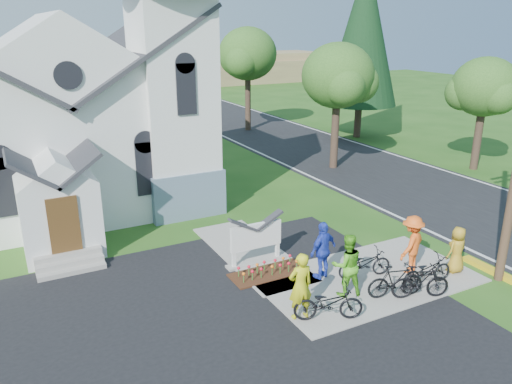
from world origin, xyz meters
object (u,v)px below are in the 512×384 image
bike_3 (396,281)px  cyclist_1 (347,265)px  church_sign (256,236)px  bike_4 (427,271)px  cyclist_3 (412,244)px  cyclist_4 (457,250)px  bike_2 (365,263)px  bike_0 (328,303)px  bike_1 (420,282)px  cyclist_2 (323,250)px  cyclist_0 (300,286)px

bike_3 → cyclist_1: bearing=72.7°
cyclist_1 → bike_3: bearing=161.8°
church_sign → bike_4: church_sign is taller
cyclist_1 → cyclist_3: bearing=-160.2°
bike_3 → cyclist_4: bearing=-67.1°
church_sign → cyclist_3: size_ratio=1.11×
bike_2 → cyclist_3: size_ratio=0.93×
bike_0 → cyclist_4: size_ratio=1.23×
cyclist_3 → bike_3: bearing=11.0°
cyclist_1 → bike_2: size_ratio=1.08×
bike_0 → cyclist_3: size_ratio=0.99×
bike_1 → bike_3: bearing=79.9°
cyclist_2 → cyclist_4: cyclist_2 is taller
bike_0 → cyclist_3: 4.26m
bike_1 → cyclist_3: cyclist_3 is taller
church_sign → bike_2: bearing=-44.3°
cyclist_0 → cyclist_1: 1.98m
cyclist_3 → cyclist_4: bearing=130.7°
cyclist_0 → bike_1: (3.78, -0.79, -0.45)m
bike_1 → cyclist_3: size_ratio=0.90×
bike_2 → bike_3: 1.43m
bike_3 → church_sign: bearing=50.3°
cyclist_0 → bike_4: cyclist_0 is taller
cyclist_2 → bike_3: 2.44m
bike_3 → cyclist_4: 2.96m
bike_3 → bike_4: (1.41, 0.10, -0.04)m
church_sign → bike_2: (2.64, -2.58, -0.50)m
cyclist_2 → bike_3: (1.24, -2.05, -0.44)m
cyclist_4 → cyclist_2: bearing=-26.1°
bike_4 → church_sign: bearing=49.7°
cyclist_1 → cyclist_4: (4.15, -0.51, -0.19)m
cyclist_1 → cyclist_2: (-0.01, 1.22, -0.02)m
cyclist_1 → cyclist_2: size_ratio=1.02×
bike_0 → bike_1: bike_1 is taller
bike_0 → cyclist_4: (5.45, 0.38, 0.28)m
cyclist_0 → bike_0: size_ratio=1.01×
church_sign → cyclist_0: 3.64m
bike_1 → cyclist_2: cyclist_2 is taller
cyclist_0 → bike_1: cyclist_0 is taller
cyclist_1 → cyclist_3: size_ratio=1.00×
cyclist_2 → cyclist_4: bearing=143.0°
bike_0 → cyclist_4: 5.47m
bike_0 → bike_2: bike_0 is taller
cyclist_0 → cyclist_1: (1.93, 0.43, -0.00)m
cyclist_0 → bike_4: bearing=-178.8°
cyclist_1 → bike_4: bearing=-179.6°
bike_1 → cyclist_2: 3.10m
church_sign → bike_1: 5.50m
church_sign → bike_2: church_sign is taller
church_sign → cyclist_3: cyclist_3 is taller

